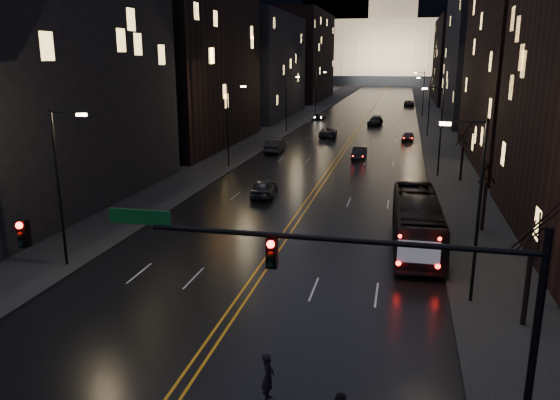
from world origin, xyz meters
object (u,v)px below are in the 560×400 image
Objects in this scene: oncoming_car_b at (275,146)px; receding_car_a at (359,153)px; bus at (417,222)px; oncoming_car_a at (264,187)px; traffic_signal at (347,274)px; pedestrian_a at (268,377)px.

receding_car_a is (10.75, -2.45, -0.12)m from oncoming_car_b.
bus is 16.45m from oncoming_car_a.
oncoming_car_a is at bearing 109.28° from traffic_signal.
oncoming_car_b is (-14.16, 50.43, -4.25)m from traffic_signal.
pedestrian_a reaches higher than oncoming_car_a.
traffic_signal is 3.89× the size of receding_car_a.
traffic_signal is 52.55m from oncoming_car_b.
oncoming_car_b is at bearing 9.32° from pedestrian_a.
bus is 36.64m from oncoming_car_b.
traffic_signal is 9.65× the size of pedestrian_a.
oncoming_car_a is at bearing 99.69° from oncoming_car_b.
receding_car_a is at bearing 166.01° from oncoming_car_b.
receding_car_a is 47.64m from pedestrian_a.
traffic_signal is at bearing -100.21° from bus.
oncoming_car_a is at bearing 10.95° from pedestrian_a.
traffic_signal is 4.98m from pedestrian_a.
oncoming_car_a is (-12.55, 10.60, -0.83)m from bus.
pedestrian_a is (7.31, -28.11, 0.10)m from oncoming_car_a.
pedestrian_a is (-5.24, -17.51, -0.73)m from bus.
receding_car_a is at bearing 99.32° from bus.
traffic_signal is 1.48× the size of bus.
traffic_signal is 18.37m from bus.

